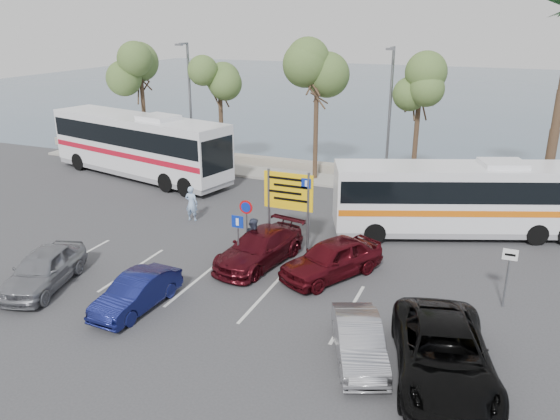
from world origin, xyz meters
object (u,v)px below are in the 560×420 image
at_px(car_maroon, 259,248).
at_px(car_silver_b, 359,341).
at_px(car_blue, 137,292).
at_px(direction_sign, 288,197).
at_px(coach_bus_left, 139,147).
at_px(suv_black, 444,354).
at_px(pedestrian_far, 254,239).
at_px(street_lamp_right, 389,112).
at_px(street_lamp_left, 189,100).
at_px(coach_bus_right, 460,201).
at_px(car_silver_a, 43,269).
at_px(car_red, 332,258).
at_px(pedestrian_near, 191,203).

distance_m(car_maroon, car_silver_b, 7.43).
bearing_deg(car_blue, direction_sign, 68.85).
relative_size(coach_bus_left, suv_black, 2.41).
height_order(car_maroon, pedestrian_far, pedestrian_far).
xyz_separation_m(street_lamp_right, pedestrian_far, (-3.00, -11.66, -3.70)).
bearing_deg(street_lamp_right, car_silver_b, -80.33).
bearing_deg(car_silver_b, street_lamp_left, 110.53).
xyz_separation_m(street_lamp_left, coach_bus_right, (17.62, -5.65, -2.94)).
bearing_deg(coach_bus_left, car_blue, -54.46).
height_order(direction_sign, car_silver_a, direction_sign).
relative_size(car_red, pedestrian_far, 2.46).
height_order(direction_sign, car_maroon, direction_sign).
relative_size(car_blue, car_maroon, 0.78).
distance_m(car_maroon, pedestrian_near, 6.21).
bearing_deg(car_maroon, street_lamp_left, 141.52).
bearing_deg(coach_bus_left, coach_bus_right, -7.62).
bearing_deg(suv_black, coach_bus_right, 79.55).
bearing_deg(street_lamp_left, car_silver_b, -46.95).
relative_size(car_red, pedestrian_near, 2.49).
bearing_deg(car_red, street_lamp_left, 167.89).
distance_m(car_blue, car_silver_b, 7.90).
distance_m(suv_black, pedestrian_near, 15.55).
distance_m(coach_bus_right, car_silver_b, 11.55).
relative_size(coach_bus_left, car_silver_a, 3.16).
bearing_deg(suv_black, car_silver_a, 166.14).
bearing_deg(car_silver_b, car_blue, 157.48).
distance_m(suv_black, car_silver_b, 2.41).
bearing_deg(car_silver_b, coach_bus_left, 119.45).
relative_size(car_blue, suv_black, 0.66).
xyz_separation_m(direction_sign, car_maroon, (-0.60, -1.70, -1.74)).
bearing_deg(coach_bus_left, street_lamp_left, 56.48).
xyz_separation_m(suv_black, pedestrian_far, (-8.30, 5.36, 0.12)).
height_order(car_blue, car_maroon, car_maroon).
xyz_separation_m(coach_bus_left, car_maroon, (12.40, -9.00, -1.23)).
distance_m(direction_sign, suv_black, 10.04).
xyz_separation_m(street_lamp_right, car_maroon, (-2.60, -12.02, -3.91)).
xyz_separation_m(street_lamp_left, direction_sign, (11.00, -10.32, -2.17)).
bearing_deg(street_lamp_left, coach_bus_left, -123.52).
xyz_separation_m(coach_bus_left, car_silver_b, (17.90, -14.00, -1.29)).
height_order(coach_bus_right, car_maroon, coach_bus_right).
bearing_deg(car_silver_a, coach_bus_right, 24.22).
bearing_deg(car_silver_b, pedestrian_near, 119.63).
height_order(direction_sign, suv_black, direction_sign).
bearing_deg(car_silver_a, car_maroon, 21.90).
bearing_deg(car_blue, street_lamp_right, 76.63).
xyz_separation_m(direction_sign, car_blue, (-3.00, -6.70, -1.82)).
bearing_deg(coach_bus_right, car_red, -122.89).
bearing_deg(street_lamp_left, street_lamp_right, 0.00).
xyz_separation_m(suv_black, pedestrian_near, (-13.13, 8.34, 0.11)).
height_order(car_silver_a, pedestrian_near, pedestrian_near).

